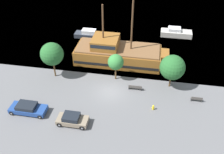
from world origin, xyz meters
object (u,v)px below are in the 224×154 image
(fire_hydrant, at_px, (153,107))
(bench_promenade_east, at_px, (197,99))
(moored_boat_dockside, at_px, (91,34))
(moored_boat_outer, at_px, (176,33))
(pirate_ship, at_px, (117,53))
(parked_car_curb_front, at_px, (72,119))
(bench_promenade_west, at_px, (135,87))
(parked_car_curb_mid, at_px, (28,108))

(fire_hydrant, height_order, bench_promenade_east, bench_promenade_east)
(moored_boat_dockside, height_order, moored_boat_outer, moored_boat_outer)
(fire_hydrant, bearing_deg, pirate_ship, 121.04)
(moored_boat_outer, relative_size, fire_hydrant, 7.94)
(bench_promenade_east, bearing_deg, moored_boat_dockside, 139.81)
(moored_boat_dockside, bearing_deg, bench_promenade_east, -40.19)
(parked_car_curb_front, distance_m, fire_hydrant, 10.76)
(pirate_ship, height_order, bench_promenade_west, pirate_ship)
(parked_car_curb_mid, xyz_separation_m, fire_hydrant, (16.20, 3.33, -0.27))
(moored_boat_dockside, height_order, parked_car_curb_mid, moored_boat_dockside)
(moored_boat_dockside, distance_m, bench_promenade_east, 24.87)
(parked_car_curb_mid, height_order, bench_promenade_west, parked_car_curb_mid)
(parked_car_curb_front, bearing_deg, bench_promenade_west, 48.53)
(pirate_ship, xyz_separation_m, moored_boat_outer, (10.15, 11.34, -0.94))
(moored_boat_outer, bearing_deg, moored_boat_dockside, -168.05)
(parked_car_curb_mid, bearing_deg, pirate_ship, 56.00)
(parked_car_curb_front, relative_size, fire_hydrant, 5.07)
(parked_car_curb_front, height_order, bench_promenade_east, parked_car_curb_front)
(pirate_ship, bearing_deg, bench_promenade_west, -62.12)
(parked_car_curb_mid, bearing_deg, moored_boat_dockside, 82.09)
(fire_hydrant, relative_size, bench_promenade_west, 0.39)
(moored_boat_outer, bearing_deg, pirate_ship, -131.82)
(moored_boat_dockside, xyz_separation_m, parked_car_curb_front, (3.27, -23.03, 0.10))
(parked_car_curb_mid, bearing_deg, fire_hydrant, 11.61)
(moored_boat_outer, distance_m, fire_hydrant, 22.56)
(parked_car_curb_front, bearing_deg, bench_promenade_east, 23.92)
(moored_boat_outer, height_order, fire_hydrant, moored_boat_outer)
(bench_promenade_west, bearing_deg, parked_car_curb_mid, -152.23)
(moored_boat_dockside, bearing_deg, pirate_ship, -49.97)
(fire_hydrant, height_order, bench_promenade_west, bench_promenade_west)
(fire_hydrant, bearing_deg, moored_boat_dockside, 125.03)
(fire_hydrant, bearing_deg, moored_boat_outer, 80.89)
(pirate_ship, distance_m, moored_boat_outer, 15.25)
(pirate_ship, distance_m, bench_promenade_east, 14.97)
(pirate_ship, xyz_separation_m, bench_promenade_east, (12.44, -8.24, -1.20))
(bench_promenade_west, bearing_deg, moored_boat_dockside, 124.64)
(moored_boat_dockside, bearing_deg, moored_boat_outer, 11.95)
(parked_car_curb_front, xyz_separation_m, parked_car_curb_mid, (-6.34, 0.95, -0.04))
(moored_boat_outer, bearing_deg, fire_hydrant, -99.11)
(pirate_ship, bearing_deg, parked_car_curb_mid, -124.00)
(parked_car_curb_mid, relative_size, fire_hydrant, 6.27)
(moored_boat_dockside, distance_m, fire_hydrant, 22.89)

